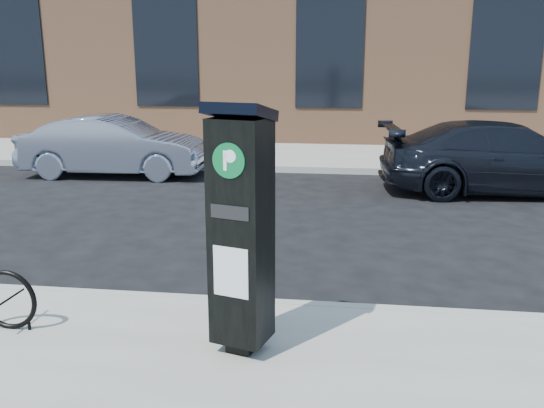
% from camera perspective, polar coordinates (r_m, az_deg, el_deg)
% --- Properties ---
extents(ground, '(120.00, 120.00, 0.00)m').
position_cam_1_polar(ground, '(6.27, 1.12, -10.84)').
color(ground, black).
rests_on(ground, ground).
extents(sidewalk_far, '(60.00, 12.00, 0.15)m').
position_cam_1_polar(sidewalk_far, '(19.83, 5.73, 6.52)').
color(sidewalk_far, gray).
rests_on(sidewalk_far, ground).
extents(curb_near, '(60.00, 0.12, 0.16)m').
position_cam_1_polar(curb_near, '(6.22, 1.10, -10.29)').
color(curb_near, '#9E9B93').
rests_on(curb_near, ground).
extents(curb_far, '(60.00, 0.12, 0.16)m').
position_cam_1_polar(curb_far, '(13.93, 4.86, 3.36)').
color(curb_far, '#9E9B93').
rests_on(curb_far, ground).
extents(building, '(28.00, 10.05, 8.25)m').
position_cam_1_polar(building, '(22.71, 6.27, 17.75)').
color(building, '#9B6846').
rests_on(building, ground).
extents(parking_kiosk, '(0.60, 0.56, 2.18)m').
position_cam_1_polar(parking_kiosk, '(4.84, -3.08, -2.44)').
color(parking_kiosk, black).
rests_on(parking_kiosk, sidewalk_near).
extents(bike_rack, '(0.60, 0.07, 0.60)m').
position_cam_1_polar(bike_rack, '(6.05, -24.73, -8.64)').
color(bike_rack, black).
rests_on(bike_rack, sidewalk_near).
extents(car_silver, '(4.31, 1.66, 1.40)m').
position_cam_1_polar(car_silver, '(13.98, -15.36, 5.55)').
color(car_silver, gray).
rests_on(car_silver, ground).
extents(car_dark, '(5.13, 2.39, 1.45)m').
position_cam_1_polar(car_dark, '(12.61, 22.07, 4.27)').
color(car_dark, black).
rests_on(car_dark, ground).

